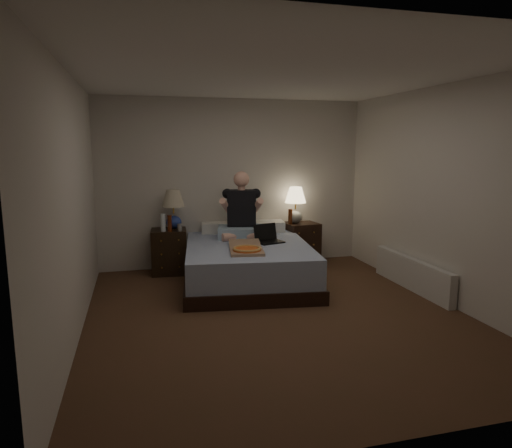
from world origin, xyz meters
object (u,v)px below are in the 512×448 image
object	(u,v)px
person	(242,205)
pizza_box	(247,250)
radiator	(412,274)
laptop	(270,234)
bed	(247,262)
lamp_left	(173,209)
nightstand_right	(301,243)
beer_bottle_right	(290,217)
soda_can	(180,228)
beer_bottle_left	(170,223)
water_bottle	(163,223)
lamp_right	(295,205)
nightstand_left	(169,251)

from	to	relation	value
person	pizza_box	world-z (taller)	person
pizza_box	radiator	xyz separation A→B (m)	(2.09, -0.29, -0.37)
laptop	bed	bearing A→B (deg)	151.40
lamp_left	person	world-z (taller)	person
bed	nightstand_right	xyz separation A→B (m)	(1.05, 0.76, 0.05)
beer_bottle_right	person	xyz separation A→B (m)	(-0.84, -0.35, 0.25)
soda_can	bed	bearing A→B (deg)	-32.13
beer_bottle_right	laptop	distance (m)	0.95
lamp_left	soda_can	xyz separation A→B (m)	(0.06, -0.21, -0.23)
soda_can	beer_bottle_left	size ratio (longest dim) A/B	0.43
laptop	pizza_box	size ratio (longest dim) A/B	0.45
nightstand_right	person	distance (m)	1.30
beer_bottle_left	pizza_box	bearing A→B (deg)	-52.99
water_bottle	soda_can	bearing A→B (deg)	-7.18
nightstand_right	beer_bottle_right	xyz separation A→B (m)	(-0.20, -0.05, 0.43)
beer_bottle_left	beer_bottle_right	bearing A→B (deg)	5.43
bed	lamp_right	size ratio (longest dim) A/B	3.79
lamp_right	water_bottle	distance (m)	2.03
lamp_left	radiator	bearing A→B (deg)	-29.21
lamp_right	soda_can	bearing A→B (deg)	-172.48
bed	nightstand_left	distance (m)	1.20
soda_can	pizza_box	world-z (taller)	soda_can
laptop	beer_bottle_right	bearing A→B (deg)	37.78
bed	beer_bottle_right	world-z (taller)	beer_bottle_right
person	radiator	distance (m)	2.43
person	radiator	world-z (taller)	person
nightstand_left	beer_bottle_left	world-z (taller)	beer_bottle_left
lamp_right	laptop	xyz separation A→B (m)	(-0.65, -0.83, -0.26)
lamp_left	lamp_right	bearing A→B (deg)	0.75
person	lamp_right	bearing A→B (deg)	36.10
water_bottle	lamp_right	bearing A→B (deg)	5.90
water_bottle	radiator	distance (m)	3.38
lamp_right	pizza_box	xyz separation A→B (m)	(-1.09, -1.33, -0.34)
soda_can	radiator	distance (m)	3.15
lamp_right	person	size ratio (longest dim) A/B	0.60
person	pizza_box	size ratio (longest dim) A/B	1.22
lamp_right	radiator	world-z (taller)	lamp_right
lamp_left	laptop	distance (m)	1.47
pizza_box	radiator	size ratio (longest dim) A/B	0.47
soda_can	person	distance (m)	0.92
bed	radiator	world-z (taller)	bed
nightstand_right	bed	bearing A→B (deg)	-151.17
lamp_left	bed	bearing A→B (deg)	-39.34
water_bottle	laptop	bearing A→B (deg)	-24.37
beer_bottle_left	lamp_right	bearing A→B (deg)	6.62
water_bottle	person	bearing A→B (deg)	-10.15
nightstand_right	nightstand_left	bearing A→B (deg)	174.82
beer_bottle_right	person	world-z (taller)	person
soda_can	beer_bottle_left	bearing A→B (deg)	174.56
lamp_left	laptop	xyz separation A→B (m)	(1.20, -0.80, -0.27)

